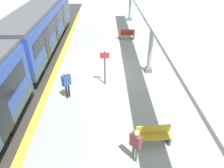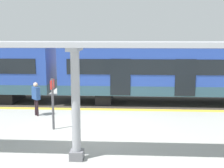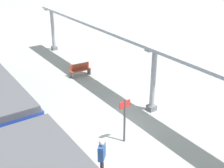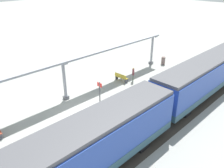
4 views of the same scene
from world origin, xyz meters
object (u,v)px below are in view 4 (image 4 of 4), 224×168
Objects in this scene: platform_info_sign at (100,91)px; passenger_by_the_benches at (133,73)px; train_far_carriage at (78,154)px; canopy_pillar_nearest at (152,50)px; train_near_carriage at (204,76)px; trash_bin at (163,61)px; canopy_pillar_second at (64,81)px; bench_near_end at (121,77)px; passenger_waiting_near_edge at (129,97)px.

platform_info_sign is 5.89m from passenger_by_the_benches.
train_far_carriage is 8.17m from platform_info_sign.
canopy_pillar_nearest reaches higher than train_far_carriage.
train_near_carriage reaches higher than trash_bin.
platform_info_sign reaches higher than passenger_by_the_benches.
trash_bin is at bearing -94.99° from canopy_pillar_second.
bench_near_end is at bearing 25.52° from train_near_carriage.
train_far_carriage is at bearing 150.28° from canopy_pillar_second.
train_near_carriage is 9.20× the size of bench_near_end.
canopy_pillar_nearest is 5.99m from passenger_by_the_benches.
passenger_waiting_near_edge is (-5.08, -2.90, -0.80)m from canopy_pillar_second.
passenger_waiting_near_edge is at bearing 126.55° from passenger_by_the_benches.
canopy_pillar_nearest reaches higher than bench_near_end.
canopy_pillar_second is at bearing 50.17° from train_near_carriage.
passenger_waiting_near_edge is at bearing -146.61° from platform_info_sign.
train_near_carriage is 8.89× the size of passenger_by_the_benches.
canopy_pillar_nearest is at bearing -72.06° from passenger_by_the_benches.
canopy_pillar_nearest reaches higher than passenger_waiting_near_edge.
train_far_carriage reaches higher than passenger_by_the_benches.
passenger_by_the_benches is (3.25, -4.38, -0.06)m from passenger_waiting_near_edge.
platform_info_sign is at bearing 98.21° from trash_bin.
canopy_pillar_nearest is 12.92m from canopy_pillar_second.
platform_info_sign is (-1.77, 12.30, 0.83)m from trash_bin.
passenger_by_the_benches is at bearing -53.45° from passenger_waiting_near_edge.
trash_bin is at bearing -81.79° from platform_info_sign.
train_near_carriage is 1.00× the size of train_far_carriage.
trash_bin is 0.63× the size of passenger_by_the_benches.
canopy_pillar_second is at bearing 29.72° from passenger_waiting_near_edge.
passenger_by_the_benches is (-0.62, 6.54, 0.49)m from trash_bin.
canopy_pillar_nearest is (8.24, -3.04, 0.01)m from train_near_carriage.
train_far_carriage is 14.17× the size of trash_bin.
canopy_pillar_second is 2.31× the size of passenger_by_the_benches.
platform_info_sign is at bearing 112.93° from bench_near_end.
passenger_by_the_benches is at bearing -104.07° from canopy_pillar_second.
train_far_carriage is at bearing 90.00° from train_near_carriage.
train_near_carriage is 14.17× the size of trash_bin.
train_far_carriage is 13.36m from bench_near_end.
canopy_pillar_nearest reaches higher than trash_bin.
train_near_carriage is 6.37× the size of platform_info_sign.
trash_bin is (-1.21, -0.90, -1.35)m from canopy_pillar_nearest.
bench_near_end is at bearing -56.58° from train_far_carriage.
train_near_carriage is at bearing -122.17° from platform_info_sign.
canopy_pillar_nearest is (8.24, -17.62, 0.01)m from train_far_carriage.
canopy_pillar_nearest is at bearing -90.00° from canopy_pillar_second.
trash_bin is at bearing -29.25° from train_near_carriage.
platform_info_sign is at bearing -49.79° from train_far_carriage.
passenger_waiting_near_edge is (-4.15, 3.49, 0.60)m from bench_near_end.
canopy_pillar_second is at bearing 85.01° from trash_bin.
bench_near_end is 1.54× the size of trash_bin.
trash_bin is 11.60m from passenger_waiting_near_edge.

